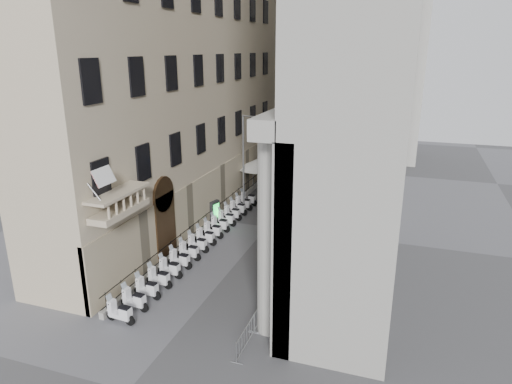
# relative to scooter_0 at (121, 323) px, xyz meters

# --- Properties ---
(left_building) EXTENTS (5.00, 36.00, 34.00)m
(left_building) POSITION_rel_scooter_0_xyz_m (-4.33, 17.88, 17.00)
(left_building) COLOR #B3A78A
(left_building) RESTS_ON ground
(far_building) EXTENTS (22.00, 10.00, 30.00)m
(far_building) POSITION_rel_scooter_0_xyz_m (3.17, 43.88, 15.00)
(far_building) COLOR #B6B4AC
(far_building) RESTS_ON ground
(iron_fence) EXTENTS (0.30, 28.00, 1.40)m
(iron_fence) POSITION_rel_scooter_0_xyz_m (-1.13, 13.88, 0.00)
(iron_fence) COLOR black
(iron_fence) RESTS_ON ground
(blue_awning) EXTENTS (1.60, 3.00, 3.00)m
(blue_awning) POSITION_rel_scooter_0_xyz_m (7.32, 21.88, 0.00)
(blue_awning) COLOR navy
(blue_awning) RESTS_ON ground
(flag) EXTENTS (1.00, 1.40, 8.20)m
(flag) POSITION_rel_scooter_0_xyz_m (-0.83, 0.88, 0.00)
(flag) COLOR #9E0C11
(flag) RESTS_ON ground
(scooter_0) EXTENTS (1.44, 0.67, 1.50)m
(scooter_0) POSITION_rel_scooter_0_xyz_m (0.00, 0.00, 0.00)
(scooter_0) COLOR white
(scooter_0) RESTS_ON ground
(scooter_1) EXTENTS (1.44, 0.67, 1.50)m
(scooter_1) POSITION_rel_scooter_0_xyz_m (0.00, 1.30, 0.00)
(scooter_1) COLOR white
(scooter_1) RESTS_ON ground
(scooter_2) EXTENTS (1.44, 0.67, 1.50)m
(scooter_2) POSITION_rel_scooter_0_xyz_m (0.00, 2.60, 0.00)
(scooter_2) COLOR white
(scooter_2) RESTS_ON ground
(scooter_3) EXTENTS (1.44, 0.67, 1.50)m
(scooter_3) POSITION_rel_scooter_0_xyz_m (0.00, 3.90, 0.00)
(scooter_3) COLOR white
(scooter_3) RESTS_ON ground
(scooter_4) EXTENTS (1.44, 0.67, 1.50)m
(scooter_4) POSITION_rel_scooter_0_xyz_m (0.00, 5.20, 0.00)
(scooter_4) COLOR white
(scooter_4) RESTS_ON ground
(scooter_5) EXTENTS (1.44, 0.67, 1.50)m
(scooter_5) POSITION_rel_scooter_0_xyz_m (0.00, 6.50, 0.00)
(scooter_5) COLOR white
(scooter_5) RESTS_ON ground
(scooter_6) EXTENTS (1.44, 0.67, 1.50)m
(scooter_6) POSITION_rel_scooter_0_xyz_m (0.00, 7.80, 0.00)
(scooter_6) COLOR white
(scooter_6) RESTS_ON ground
(scooter_7) EXTENTS (1.44, 0.67, 1.50)m
(scooter_7) POSITION_rel_scooter_0_xyz_m (0.00, 9.10, 0.00)
(scooter_7) COLOR white
(scooter_7) RESTS_ON ground
(scooter_8) EXTENTS (1.44, 0.67, 1.50)m
(scooter_8) POSITION_rel_scooter_0_xyz_m (0.00, 10.39, 0.00)
(scooter_8) COLOR white
(scooter_8) RESTS_ON ground
(scooter_9) EXTENTS (1.44, 0.67, 1.50)m
(scooter_9) POSITION_rel_scooter_0_xyz_m (0.00, 11.69, 0.00)
(scooter_9) COLOR white
(scooter_9) RESTS_ON ground
(scooter_10) EXTENTS (1.44, 0.67, 1.50)m
(scooter_10) POSITION_rel_scooter_0_xyz_m (0.00, 12.99, 0.00)
(scooter_10) COLOR white
(scooter_10) RESTS_ON ground
(scooter_11) EXTENTS (1.44, 0.67, 1.50)m
(scooter_11) POSITION_rel_scooter_0_xyz_m (0.00, 14.29, 0.00)
(scooter_11) COLOR white
(scooter_11) RESTS_ON ground
(scooter_12) EXTENTS (1.44, 0.67, 1.50)m
(scooter_12) POSITION_rel_scooter_0_xyz_m (0.00, 15.59, 0.00)
(scooter_12) COLOR white
(scooter_12) RESTS_ON ground
(scooter_13) EXTENTS (1.44, 0.67, 1.50)m
(scooter_13) POSITION_rel_scooter_0_xyz_m (0.00, 16.89, 0.00)
(scooter_13) COLOR white
(scooter_13) RESTS_ON ground
(scooter_14) EXTENTS (1.44, 0.67, 1.50)m
(scooter_14) POSITION_rel_scooter_0_xyz_m (0.00, 18.19, 0.00)
(scooter_14) COLOR white
(scooter_14) RESTS_ON ground
(scooter_15) EXTENTS (1.44, 0.67, 1.50)m
(scooter_15) POSITION_rel_scooter_0_xyz_m (0.00, 19.49, 0.00)
(scooter_15) COLOR white
(scooter_15) RESTS_ON ground
(barrier_0) EXTENTS (0.60, 2.40, 1.10)m
(barrier_0) POSITION_rel_scooter_0_xyz_m (6.80, 0.13, 0.00)
(barrier_0) COLOR #AEB1B6
(barrier_0) RESTS_ON ground
(barrier_1) EXTENTS (0.60, 2.40, 1.10)m
(barrier_1) POSITION_rel_scooter_0_xyz_m (6.80, 2.63, 0.00)
(barrier_1) COLOR #AEB1B6
(barrier_1) RESTS_ON ground
(barrier_2) EXTENTS (0.60, 2.40, 1.10)m
(barrier_2) POSITION_rel_scooter_0_xyz_m (6.80, 5.13, 0.00)
(barrier_2) COLOR #AEB1B6
(barrier_2) RESTS_ON ground
(barrier_3) EXTENTS (0.60, 2.40, 1.10)m
(barrier_3) POSITION_rel_scooter_0_xyz_m (6.80, 7.63, 0.00)
(barrier_3) COLOR #AEB1B6
(barrier_3) RESTS_ON ground
(barrier_4) EXTENTS (0.60, 2.40, 1.10)m
(barrier_4) POSITION_rel_scooter_0_xyz_m (6.80, 10.13, 0.00)
(barrier_4) COLOR #AEB1B6
(barrier_4) RESTS_ON ground
(barrier_5) EXTENTS (0.60, 2.40, 1.10)m
(barrier_5) POSITION_rel_scooter_0_xyz_m (6.80, 12.63, 0.00)
(barrier_5) COLOR #AEB1B6
(barrier_5) RESTS_ON ground
(barrier_6) EXTENTS (0.60, 2.40, 1.10)m
(barrier_6) POSITION_rel_scooter_0_xyz_m (6.80, 15.13, 0.00)
(barrier_6) COLOR #AEB1B6
(barrier_6) RESTS_ON ground
(barrier_7) EXTENTS (0.60, 2.40, 1.10)m
(barrier_7) POSITION_rel_scooter_0_xyz_m (6.80, 17.63, 0.00)
(barrier_7) COLOR #AEB1B6
(barrier_7) RESTS_ON ground
(barrier_8) EXTENTS (0.60, 2.40, 1.10)m
(barrier_8) POSITION_rel_scooter_0_xyz_m (6.80, 20.13, 0.00)
(barrier_8) COLOR #AEB1B6
(barrier_8) RESTS_ON ground
(barrier_9) EXTENTS (0.60, 2.40, 1.10)m
(barrier_9) POSITION_rel_scooter_0_xyz_m (6.80, 22.63, 0.00)
(barrier_9) COLOR #AEB1B6
(barrier_9) RESTS_ON ground
(security_tent) EXTENTS (4.26, 4.26, 3.46)m
(security_tent) POSITION_rel_scooter_0_xyz_m (-0.43, 23.81, 2.89)
(security_tent) COLOR white
(security_tent) RESTS_ON ground
(street_lamp) EXTENTS (2.62, 1.13, 8.44)m
(street_lamp) POSITION_rel_scooter_0_xyz_m (0.70, 17.15, 5.05)
(street_lamp) COLOR gray
(street_lamp) RESTS_ON ground
(info_kiosk) EXTENTS (0.48, 0.99, 2.01)m
(info_kiosk) POSITION_rel_scooter_0_xyz_m (-0.91, 14.14, 1.01)
(info_kiosk) COLOR black
(info_kiosk) RESTS_ON ground
(pedestrian_a) EXTENTS (0.77, 0.57, 1.92)m
(pedestrian_a) POSITION_rel_scooter_0_xyz_m (4.75, 16.45, 0.96)
(pedestrian_a) COLOR #0E1938
(pedestrian_a) RESTS_ON ground
(pedestrian_b) EXTENTS (0.95, 0.95, 1.55)m
(pedestrian_b) POSITION_rel_scooter_0_xyz_m (4.09, 26.22, 0.78)
(pedestrian_b) COLOR black
(pedestrian_b) RESTS_ON ground
(pedestrian_c) EXTENTS (1.03, 0.76, 1.94)m
(pedestrian_c) POSITION_rel_scooter_0_xyz_m (3.43, 24.28, 0.97)
(pedestrian_c) COLOR black
(pedestrian_c) RESTS_ON ground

